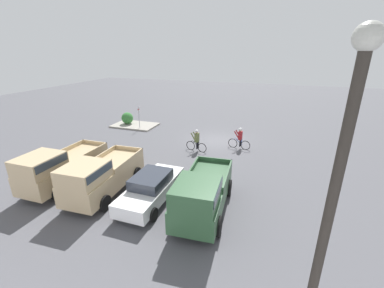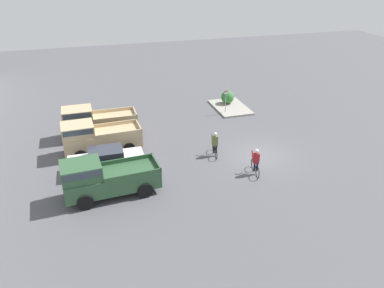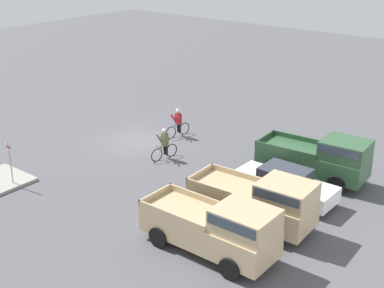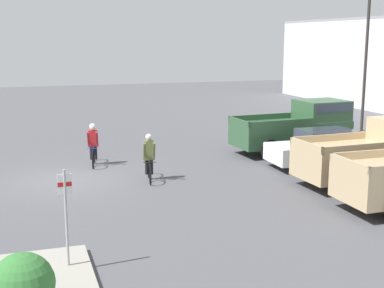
{
  "view_description": "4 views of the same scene",
  "coord_description": "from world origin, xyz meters",
  "px_view_note": "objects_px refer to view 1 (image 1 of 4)",
  "views": [
    {
      "loc": [
        -4.74,
        20.4,
        7.45
      ],
      "look_at": [
        0.72,
        4.58,
        1.2
      ],
      "focal_mm": 24.0,
      "sensor_mm": 36.0,
      "label": 1
    },
    {
      "loc": [
        -20.39,
        11.0,
        12.21
      ],
      "look_at": [
        0.72,
        4.58,
        1.2
      ],
      "focal_mm": 35.0,
      "sensor_mm": 36.0,
      "label": 2
    },
    {
      "loc": [
        20.64,
        20.44,
        11.4
      ],
      "look_at": [
        0.72,
        4.58,
        1.2
      ],
      "focal_mm": 50.0,
      "sensor_mm": 36.0,
      "label": 3
    },
    {
      "loc": [
        19.32,
        -1.48,
        5.1
      ],
      "look_at": [
        0.72,
        4.58,
        1.2
      ],
      "focal_mm": 50.0,
      "sensor_mm": 36.0,
      "label": 4
    }
  ],
  "objects_px": {
    "lamppost": "(322,244)",
    "shrub": "(127,118)",
    "cyclist_0": "(197,141)",
    "sedan_0": "(152,188)",
    "pickup_truck_0": "(202,193)",
    "cyclist_1": "(240,138)",
    "pickup_truck_1": "(100,175)",
    "pickup_truck_2": "(59,167)",
    "fire_lane_sign": "(139,115)"
  },
  "relations": [
    {
      "from": "sedan_0",
      "to": "lamppost",
      "type": "distance_m",
      "value": 9.97
    },
    {
      "from": "lamppost",
      "to": "shrub",
      "type": "xyz_separation_m",
      "value": [
        15.54,
        -18.21,
        -3.75
      ]
    },
    {
      "from": "pickup_truck_0",
      "to": "shrub",
      "type": "distance_m",
      "value": 16.9
    },
    {
      "from": "pickup_truck_0",
      "to": "lamppost",
      "type": "bearing_deg",
      "value": 122.24
    },
    {
      "from": "pickup_truck_0",
      "to": "lamppost",
      "type": "xyz_separation_m",
      "value": [
        -3.81,
        6.05,
        3.29
      ]
    },
    {
      "from": "pickup_truck_2",
      "to": "cyclist_0",
      "type": "bearing_deg",
      "value": -126.59
    },
    {
      "from": "cyclist_1",
      "to": "pickup_truck_1",
      "type": "bearing_deg",
      "value": 57.67
    },
    {
      "from": "pickup_truck_0",
      "to": "lamppost",
      "type": "distance_m",
      "value": 7.87
    },
    {
      "from": "lamppost",
      "to": "pickup_truck_1",
      "type": "bearing_deg",
      "value": -32.66
    },
    {
      "from": "shrub",
      "to": "lamppost",
      "type": "bearing_deg",
      "value": 130.47
    },
    {
      "from": "pickup_truck_1",
      "to": "pickup_truck_2",
      "type": "bearing_deg",
      "value": -1.25
    },
    {
      "from": "cyclist_0",
      "to": "lamppost",
      "type": "bearing_deg",
      "value": 115.65
    },
    {
      "from": "pickup_truck_2",
      "to": "cyclist_1",
      "type": "height_order",
      "value": "pickup_truck_2"
    },
    {
      "from": "pickup_truck_2",
      "to": "shrub",
      "type": "distance_m",
      "value": 12.56
    },
    {
      "from": "sedan_0",
      "to": "lamppost",
      "type": "height_order",
      "value": "lamppost"
    },
    {
      "from": "pickup_truck_0",
      "to": "fire_lane_sign",
      "type": "relative_size",
      "value": 2.33
    },
    {
      "from": "pickup_truck_0",
      "to": "shrub",
      "type": "xyz_separation_m",
      "value": [
        11.73,
        -12.16,
        -0.46
      ]
    },
    {
      "from": "sedan_0",
      "to": "pickup_truck_0",
      "type": "bearing_deg",
      "value": 172.28
    },
    {
      "from": "pickup_truck_2",
      "to": "cyclist_1",
      "type": "distance_m",
      "value": 12.67
    },
    {
      "from": "sedan_0",
      "to": "fire_lane_sign",
      "type": "xyz_separation_m",
      "value": [
        6.93,
        -10.81,
        0.66
      ]
    },
    {
      "from": "shrub",
      "to": "pickup_truck_1",
      "type": "bearing_deg",
      "value": 116.67
    },
    {
      "from": "cyclist_1",
      "to": "fire_lane_sign",
      "type": "bearing_deg",
      "value": -10.89
    },
    {
      "from": "pickup_truck_1",
      "to": "shrub",
      "type": "xyz_separation_m",
      "value": [
        6.11,
        -12.17,
        -0.43
      ]
    },
    {
      "from": "sedan_0",
      "to": "lamppost",
      "type": "xyz_separation_m",
      "value": [
        -6.64,
        6.43,
        3.74
      ]
    },
    {
      "from": "pickup_truck_0",
      "to": "pickup_truck_2",
      "type": "height_order",
      "value": "pickup_truck_2"
    },
    {
      "from": "pickup_truck_1",
      "to": "fire_lane_sign",
      "type": "xyz_separation_m",
      "value": [
        4.15,
        -11.2,
        0.24
      ]
    },
    {
      "from": "sedan_0",
      "to": "cyclist_0",
      "type": "xyz_separation_m",
      "value": [
        -0.06,
        -7.29,
        0.1
      ]
    },
    {
      "from": "pickup_truck_0",
      "to": "lamppost",
      "type": "relative_size",
      "value": 0.7
    },
    {
      "from": "sedan_0",
      "to": "cyclist_0",
      "type": "height_order",
      "value": "cyclist_0"
    },
    {
      "from": "pickup_truck_1",
      "to": "cyclist_1",
      "type": "bearing_deg",
      "value": -122.33
    },
    {
      "from": "pickup_truck_2",
      "to": "cyclist_1",
      "type": "relative_size",
      "value": 3.01
    },
    {
      "from": "pickup_truck_1",
      "to": "fire_lane_sign",
      "type": "relative_size",
      "value": 2.28
    },
    {
      "from": "pickup_truck_1",
      "to": "lamppost",
      "type": "bearing_deg",
      "value": 147.34
    },
    {
      "from": "cyclist_1",
      "to": "cyclist_0",
      "type": "bearing_deg",
      "value": 27.78
    },
    {
      "from": "cyclist_1",
      "to": "lamppost",
      "type": "bearing_deg",
      "value": 103.07
    },
    {
      "from": "pickup_truck_1",
      "to": "lamppost",
      "type": "xyz_separation_m",
      "value": [
        -9.43,
        6.04,
        3.32
      ]
    },
    {
      "from": "cyclist_1",
      "to": "lamppost",
      "type": "height_order",
      "value": "lamppost"
    },
    {
      "from": "sedan_0",
      "to": "cyclist_1",
      "type": "relative_size",
      "value": 2.66
    },
    {
      "from": "cyclist_0",
      "to": "fire_lane_sign",
      "type": "height_order",
      "value": "fire_lane_sign"
    },
    {
      "from": "lamppost",
      "to": "shrub",
      "type": "distance_m",
      "value": 24.23
    },
    {
      "from": "pickup_truck_1",
      "to": "lamppost",
      "type": "distance_m",
      "value": 11.68
    },
    {
      "from": "sedan_0",
      "to": "pickup_truck_1",
      "type": "relative_size",
      "value": 0.89
    },
    {
      "from": "pickup_truck_0",
      "to": "fire_lane_sign",
      "type": "height_order",
      "value": "fire_lane_sign"
    },
    {
      "from": "cyclist_1",
      "to": "fire_lane_sign",
      "type": "relative_size",
      "value": 0.77
    },
    {
      "from": "pickup_truck_1",
      "to": "fire_lane_sign",
      "type": "bearing_deg",
      "value": -69.66
    },
    {
      "from": "pickup_truck_0",
      "to": "pickup_truck_2",
      "type": "distance_m",
      "value": 8.43
    },
    {
      "from": "cyclist_1",
      "to": "sedan_0",
      "type": "bearing_deg",
      "value": 70.84
    },
    {
      "from": "cyclist_0",
      "to": "cyclist_1",
      "type": "bearing_deg",
      "value": -152.22
    },
    {
      "from": "pickup_truck_1",
      "to": "cyclist_0",
      "type": "height_order",
      "value": "pickup_truck_1"
    },
    {
      "from": "cyclist_0",
      "to": "sedan_0",
      "type": "bearing_deg",
      "value": 89.56
    }
  ]
}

